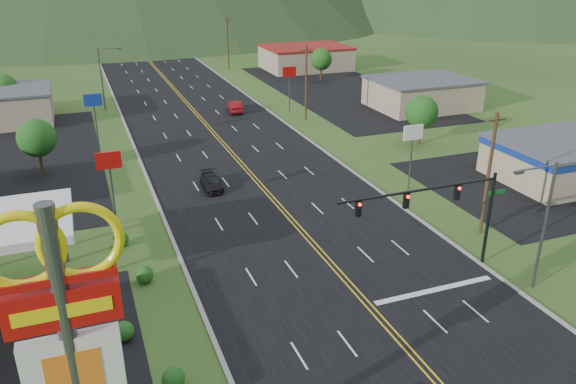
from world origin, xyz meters
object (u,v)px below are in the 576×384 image
object	(u,v)px
traffic_signal	(444,204)
streetlight_east	(542,219)
pylon_sign	(68,336)
streetlight_west	(103,75)
car_red_far	(235,106)
car_dark_mid	(212,183)

from	to	relation	value
traffic_signal	streetlight_east	xyz separation A→B (m)	(4.70, -4.00, -0.15)
pylon_sign	streetlight_west	size ratio (longest dim) A/B	1.56
pylon_sign	streetlight_west	world-z (taller)	pylon_sign
pylon_sign	car_red_far	size ratio (longest dim) A/B	2.86
car_red_far	streetlight_east	bearing A→B (deg)	104.51
pylon_sign	car_dark_mid	size ratio (longest dim) A/B	3.18
pylon_sign	traffic_signal	distance (m)	26.67
streetlight_west	car_dark_mid	bearing A→B (deg)	-78.69
car_dark_mid	car_red_far	xyz separation A→B (m)	(10.17, 27.44, 0.17)
car_red_far	pylon_sign	bearing A→B (deg)	77.89
pylon_sign	car_red_far	bearing A→B (deg)	69.56
traffic_signal	car_dark_mid	xyz separation A→B (m)	(-11.15, 20.94, -4.69)
pylon_sign	streetlight_west	distance (m)	68.33
pylon_sign	car_dark_mid	xyz separation A→B (m)	(12.33, 32.93, -8.66)
car_red_far	traffic_signal	bearing A→B (deg)	99.49
streetlight_west	pylon_sign	bearing A→B (deg)	-94.47
pylon_sign	car_red_far	xyz separation A→B (m)	(22.50, 60.38, -8.49)
streetlight_west	car_red_far	size ratio (longest dim) A/B	1.84
car_red_far	streetlight_west	bearing A→B (deg)	-15.59
pylon_sign	car_dark_mid	distance (m)	36.22
pylon_sign	streetlight_east	xyz separation A→B (m)	(28.18, 8.00, -4.12)
pylon_sign	streetlight_east	world-z (taller)	pylon_sign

